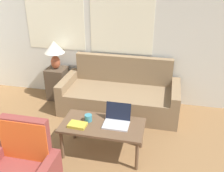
# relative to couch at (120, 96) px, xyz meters

# --- Properties ---
(wall_back) EXTENTS (5.86, 0.06, 2.60)m
(wall_back) POSITION_rel_couch_xyz_m (-0.61, 0.44, 1.05)
(wall_back) COLOR silver
(wall_back) RESTS_ON ground_plane
(couch) EXTENTS (2.00, 0.86, 0.89)m
(couch) POSITION_rel_couch_xyz_m (0.00, 0.00, 0.00)
(couch) COLOR #846B4C
(couch) RESTS_ON ground_plane
(side_table) EXTENTS (0.35, 0.35, 0.60)m
(side_table) POSITION_rel_couch_xyz_m (-1.23, 0.16, 0.04)
(side_table) COLOR #4C3D2D
(side_table) RESTS_ON ground_plane
(table_lamp) EXTENTS (0.36, 0.36, 0.51)m
(table_lamp) POSITION_rel_couch_xyz_m (-1.23, 0.16, 0.69)
(table_lamp) COLOR brown
(table_lamp) RESTS_ON side_table
(coffee_table) EXTENTS (1.09, 0.55, 0.46)m
(coffee_table) POSITION_rel_couch_xyz_m (0.00, -1.21, 0.15)
(coffee_table) COLOR brown
(coffee_table) RESTS_ON ground_plane
(laptop) EXTENTS (0.33, 0.30, 0.25)m
(laptop) POSITION_rel_couch_xyz_m (0.18, -1.14, 0.25)
(laptop) COLOR #B7B7BC
(laptop) RESTS_ON coffee_table
(cup_navy) EXTENTS (0.10, 0.10, 0.09)m
(cup_navy) POSITION_rel_couch_xyz_m (-0.20, -1.17, 0.24)
(cup_navy) COLOR teal
(cup_navy) RESTS_ON coffee_table
(book_red) EXTENTS (0.24, 0.17, 0.04)m
(book_red) POSITION_rel_couch_xyz_m (-0.31, -1.32, 0.22)
(book_red) COLOR gold
(book_red) RESTS_ON coffee_table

